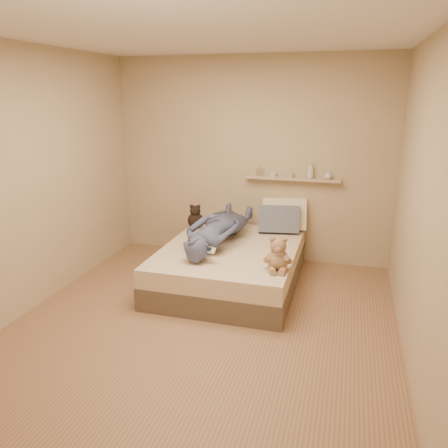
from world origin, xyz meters
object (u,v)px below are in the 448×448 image
(pillow_grey, at_px, (279,219))
(wall_shelf, at_px, (292,179))
(pillow_cream, at_px, (284,214))
(teddy_bear, at_px, (278,256))
(bed, at_px, (231,265))
(dark_plush, at_px, (195,218))
(person, at_px, (218,228))
(game_console, at_px, (208,250))

(pillow_grey, bearing_deg, wall_shelf, 62.87)
(pillow_cream, xyz_separation_m, pillow_grey, (-0.04, -0.14, -0.03))
(teddy_bear, distance_m, pillow_cream, 1.39)
(bed, distance_m, dark_plush, 0.93)
(dark_plush, height_order, person, person)
(game_console, height_order, teddy_bear, teddy_bear)
(teddy_bear, height_order, pillow_grey, teddy_bear)
(pillow_cream, height_order, wall_shelf, wall_shelf)
(pillow_grey, bearing_deg, bed, -122.40)
(dark_plush, height_order, wall_shelf, wall_shelf)
(pillow_grey, xyz_separation_m, wall_shelf, (0.11, 0.22, 0.48))
(bed, height_order, pillow_grey, pillow_grey)
(teddy_bear, relative_size, dark_plush, 1.13)
(pillow_grey, relative_size, wall_shelf, 0.42)
(bed, relative_size, pillow_cream, 3.45)
(bed, height_order, teddy_bear, teddy_bear)
(dark_plush, height_order, pillow_cream, pillow_cream)
(pillow_grey, distance_m, wall_shelf, 0.54)
(bed, xyz_separation_m, wall_shelf, (0.55, 0.91, 0.88))
(pillow_cream, relative_size, person, 0.36)
(teddy_bear, height_order, person, person)
(teddy_bear, xyz_separation_m, wall_shelf, (-0.08, 1.46, 0.50))
(dark_plush, bearing_deg, teddy_bear, -41.83)
(person, bearing_deg, wall_shelf, -127.81)
(game_console, bearing_deg, pillow_grey, 66.81)
(pillow_cream, xyz_separation_m, wall_shelf, (0.07, 0.08, 0.45))
(person, bearing_deg, teddy_bear, 145.78)
(teddy_bear, xyz_separation_m, person, (-0.81, 0.64, 0.04))
(dark_plush, xyz_separation_m, pillow_grey, (1.07, 0.11, 0.03))
(game_console, relative_size, teddy_bear, 0.49)
(pillow_cream, relative_size, wall_shelf, 0.46)
(pillow_cream, distance_m, wall_shelf, 0.46)
(teddy_bear, distance_m, pillow_grey, 1.25)
(dark_plush, distance_m, pillow_cream, 1.14)
(game_console, distance_m, person, 0.65)
(teddy_bear, bearing_deg, dark_plush, 138.17)
(game_console, height_order, person, person)
(game_console, xyz_separation_m, teddy_bear, (0.72, 0.00, 0.00))
(wall_shelf, bearing_deg, bed, -121.18)
(bed, distance_m, pillow_grey, 0.91)
(bed, xyz_separation_m, game_console, (-0.09, -0.55, 0.37))
(pillow_grey, height_order, person, person)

